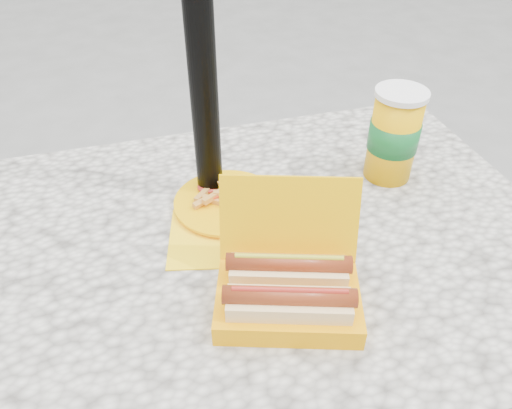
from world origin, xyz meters
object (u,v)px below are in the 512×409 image
object	(u,v)px
fries_plate	(225,204)
hotdog_box	(288,289)
soda_cup	(394,135)
umbrella_pole	(198,14)

from	to	relation	value
fries_plate	hotdog_box	bearing A→B (deg)	-81.88
hotdog_box	fries_plate	xyz separation A→B (m)	(-0.04, 0.26, -0.03)
hotdog_box	fries_plate	distance (m)	0.26
fries_plate	soda_cup	distance (m)	0.36
hotdog_box	fries_plate	bearing A→B (deg)	116.23
umbrella_pole	hotdog_box	size ratio (longest dim) A/B	8.36
umbrella_pole	hotdog_box	bearing A→B (deg)	-80.76
umbrella_pole	hotdog_box	world-z (taller)	umbrella_pole
hotdog_box	soda_cup	size ratio (longest dim) A/B	1.38
umbrella_pole	fries_plate	distance (m)	0.35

